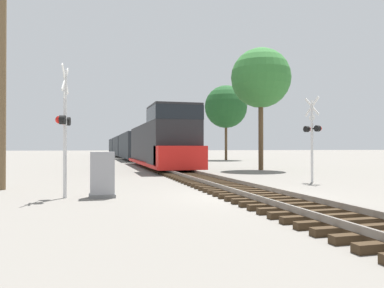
# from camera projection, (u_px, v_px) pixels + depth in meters

# --- Properties ---
(ground_plane) EXTENTS (400.00, 400.00, 0.00)m
(ground_plane) POSITION_uv_depth(u_px,v_px,m) (252.00, 196.00, 12.94)
(ground_plane) COLOR slate
(rail_track_bed) EXTENTS (2.60, 160.00, 0.31)m
(rail_track_bed) POSITION_uv_depth(u_px,v_px,m) (252.00, 192.00, 12.94)
(rail_track_bed) COLOR #382819
(rail_track_bed) RESTS_ON ground
(freight_train) EXTENTS (3.16, 70.67, 4.56)m
(freight_train) POSITION_uv_depth(u_px,v_px,m) (130.00, 146.00, 55.47)
(freight_train) COLOR #232326
(freight_train) RESTS_ON ground
(crossing_signal_near) EXTENTS (0.45, 1.01, 4.46)m
(crossing_signal_near) POSITION_uv_depth(u_px,v_px,m) (64.00, 124.00, 12.55)
(crossing_signal_near) COLOR silver
(crossing_signal_near) RESTS_ON ground
(crossing_signal_far) EXTENTS (0.50, 1.01, 4.14)m
(crossing_signal_far) POSITION_uv_depth(u_px,v_px,m) (312.00, 133.00, 18.08)
(crossing_signal_far) COLOR silver
(crossing_signal_far) RESTS_ON ground
(relay_cabinet) EXTENTS (0.88, 0.66, 1.55)m
(relay_cabinet) POSITION_uv_depth(u_px,v_px,m) (102.00, 175.00, 12.67)
(relay_cabinet) COLOR slate
(relay_cabinet) RESTS_ON ground
(utility_pole) EXTENTS (1.80, 0.35, 9.67)m
(utility_pole) POSITION_uv_depth(u_px,v_px,m) (2.00, 67.00, 15.01)
(utility_pole) COLOR brown
(utility_pole) RESTS_ON ground
(tree_far_right) EXTENTS (4.50, 4.50, 9.19)m
(tree_far_right) POSITION_uv_depth(u_px,v_px,m) (261.00, 78.00, 28.19)
(tree_far_right) COLOR brown
(tree_far_right) RESTS_ON ground
(tree_mid_background) EXTENTS (5.69, 5.69, 9.99)m
(tree_mid_background) POSITION_uv_depth(u_px,v_px,m) (226.00, 107.00, 49.98)
(tree_mid_background) COLOR brown
(tree_mid_background) RESTS_ON ground
(tree_deep_background) EXTENTS (4.36, 4.36, 7.04)m
(tree_deep_background) POSITION_uv_depth(u_px,v_px,m) (177.00, 130.00, 67.63)
(tree_deep_background) COLOR #473521
(tree_deep_background) RESTS_ON ground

